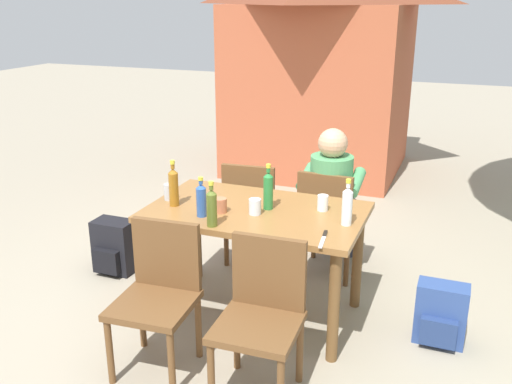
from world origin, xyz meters
TOP-DOWN VIEW (x-y plane):
  - ground_plane at (0.00, 0.00)m, footprint 24.00×24.00m
  - dining_table at (0.00, 0.00)m, footprint 1.41×0.85m
  - chair_far_right at (0.31, 0.72)m, footprint 0.46×0.46m
  - chair_near_left at (-0.32, -0.72)m, footprint 0.47×0.47m
  - chair_near_right at (0.31, -0.72)m, footprint 0.46×0.46m
  - chair_far_left at (-0.31, 0.72)m, footprint 0.48×0.48m
  - person_in_white_shirt at (0.32, 0.83)m, footprint 0.47×0.61m
  - bottle_clear at (0.61, -0.05)m, footprint 0.06×0.06m
  - bottle_green at (0.07, 0.04)m, footprint 0.06×0.06m
  - bottle_amber at (-0.53, -0.13)m, footprint 0.06×0.06m
  - bottle_blue at (-0.28, -0.24)m, footprint 0.06×0.06m
  - bottle_olive at (-0.15, -0.36)m, footprint 0.06×0.06m
  - cup_white at (0.41, 0.14)m, footprint 0.07×0.07m
  - cup_glass at (0.02, -0.08)m, footprint 0.08×0.08m
  - cup_steel at (-0.62, -0.04)m, footprint 0.07×0.07m
  - cup_terracotta at (-0.19, -0.13)m, footprint 0.08×0.08m
  - table_knife at (0.53, -0.30)m, footprint 0.05×0.24m
  - backpack_by_near_side at (1.21, 0.09)m, footprint 0.31×0.22m
  - backpack_by_far_side at (-1.28, 0.18)m, footprint 0.32×0.26m
  - brick_kiosk at (-0.55, 3.62)m, footprint 2.31×2.11m

SIDE VIEW (x-z plane):
  - ground_plane at x=0.00m, z-range 0.00..0.00m
  - backpack_by_near_side at x=1.21m, z-range -0.01..0.40m
  - backpack_by_far_side at x=-1.28m, z-range -0.01..0.42m
  - chair_far_right at x=0.31m, z-range 0.05..0.92m
  - chair_near_left at x=-0.32m, z-range 0.05..0.92m
  - chair_near_right at x=0.31m, z-range 0.05..0.92m
  - chair_far_left at x=-0.31m, z-range 0.05..0.92m
  - person_in_white_shirt at x=0.32m, z-range 0.07..1.25m
  - dining_table at x=0.00m, z-range 0.28..1.05m
  - table_knife at x=0.53m, z-range 0.77..0.78m
  - cup_terracotta at x=-0.19m, z-range 0.77..0.87m
  - cup_glass at x=0.02m, z-range 0.77..0.87m
  - cup_white at x=0.41m, z-range 0.77..0.88m
  - cup_steel at x=-0.62m, z-range 0.77..0.88m
  - bottle_blue at x=-0.28m, z-range 0.75..1.01m
  - bottle_olive at x=-0.15m, z-range 0.75..1.04m
  - bottle_clear at x=0.61m, z-range 0.75..1.04m
  - bottle_green at x=0.07m, z-range 0.75..1.06m
  - bottle_amber at x=-0.53m, z-range 0.75..1.06m
  - brick_kiosk at x=-0.55m, z-range 0.07..2.63m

